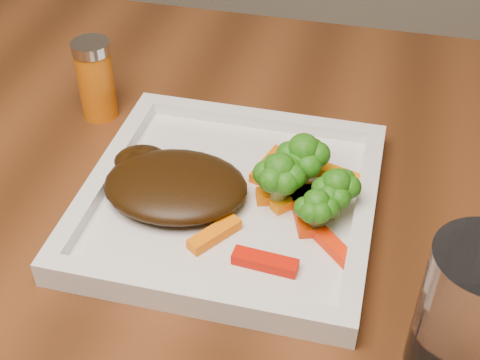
% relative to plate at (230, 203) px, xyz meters
% --- Properties ---
extents(plate, '(0.27, 0.27, 0.01)m').
position_rel_plate_xyz_m(plate, '(0.00, 0.00, 0.00)').
color(plate, white).
rests_on(plate, dining_table).
extents(steak, '(0.14, 0.12, 0.03)m').
position_rel_plate_xyz_m(steak, '(-0.05, -0.01, 0.02)').
color(steak, black).
rests_on(steak, plate).
extents(broccoli_0, '(0.07, 0.07, 0.07)m').
position_rel_plate_xyz_m(broccoli_0, '(0.06, 0.03, 0.04)').
color(broccoli_0, '#175B0F').
rests_on(broccoli_0, plate).
extents(broccoli_1, '(0.06, 0.06, 0.06)m').
position_rel_plate_xyz_m(broccoli_1, '(0.10, 0.00, 0.04)').
color(broccoli_1, '#157914').
rests_on(broccoli_1, plate).
extents(broccoli_2, '(0.06, 0.06, 0.06)m').
position_rel_plate_xyz_m(broccoli_2, '(0.08, -0.02, 0.04)').
color(broccoli_2, '#157613').
rests_on(broccoli_2, plate).
extents(broccoli_3, '(0.06, 0.06, 0.06)m').
position_rel_plate_xyz_m(broccoli_3, '(0.05, 0.00, 0.04)').
color(broccoli_3, '#267413').
rests_on(broccoli_3, plate).
extents(carrot_0, '(0.06, 0.02, 0.01)m').
position_rel_plate_xyz_m(carrot_0, '(0.05, -0.08, 0.01)').
color(carrot_0, red).
rests_on(carrot_0, plate).
extents(carrot_1, '(0.04, 0.04, 0.01)m').
position_rel_plate_xyz_m(carrot_1, '(0.11, -0.05, 0.01)').
color(carrot_1, '#F02803').
rests_on(carrot_1, plate).
extents(carrot_2, '(0.04, 0.05, 0.01)m').
position_rel_plate_xyz_m(carrot_2, '(0.00, -0.06, 0.01)').
color(carrot_2, '#FF7004').
rests_on(carrot_2, plate).
extents(carrot_3, '(0.05, 0.03, 0.01)m').
position_rel_plate_xyz_m(carrot_3, '(0.10, 0.05, 0.01)').
color(carrot_3, orange).
rests_on(carrot_3, plate).
extents(carrot_4, '(0.03, 0.06, 0.01)m').
position_rel_plate_xyz_m(carrot_4, '(0.03, 0.05, 0.01)').
color(carrot_4, '#F06403').
rests_on(carrot_4, plate).
extents(carrot_5, '(0.03, 0.05, 0.01)m').
position_rel_plate_xyz_m(carrot_5, '(0.07, -0.01, 0.01)').
color(carrot_5, red).
rests_on(carrot_5, plate).
extents(carrot_6, '(0.04, 0.04, 0.01)m').
position_rel_plate_xyz_m(carrot_6, '(0.06, 0.01, 0.01)').
color(carrot_6, orange).
rests_on(carrot_6, plate).
extents(spice_shaker, '(0.05, 0.05, 0.09)m').
position_rel_plate_xyz_m(spice_shaker, '(-0.18, 0.12, 0.04)').
color(spice_shaker, '#C85C0B').
rests_on(spice_shaker, dining_table).
extents(drinking_glass, '(0.08, 0.08, 0.12)m').
position_rel_plate_xyz_m(drinking_glass, '(0.21, -0.13, 0.05)').
color(drinking_glass, white).
rests_on(drinking_glass, dining_table).
extents(carrot_7, '(0.07, 0.04, 0.01)m').
position_rel_plate_xyz_m(carrot_7, '(0.06, 0.01, 0.01)').
color(carrot_7, '#E86503').
rests_on(carrot_7, plate).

